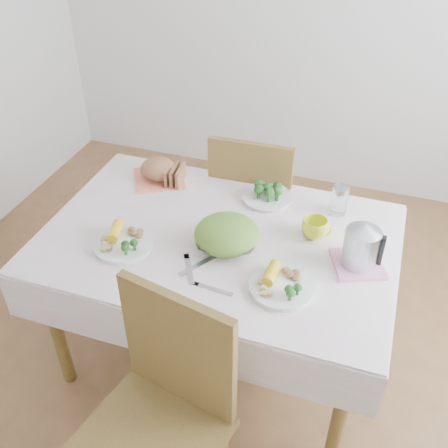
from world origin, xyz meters
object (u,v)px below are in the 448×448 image
(dining_table, at_px, (219,300))
(chair_far, at_px, (257,208))
(chair_near, at_px, (149,447))
(salad_bowl, at_px, (227,240))
(electric_kettle, at_px, (362,242))
(dinner_plate_left, at_px, (124,244))
(dinner_plate_right, at_px, (281,287))
(yellow_mug, at_px, (315,228))

(dining_table, xyz_separation_m, chair_far, (-0.00, 0.66, 0.09))
(dining_table, relative_size, chair_near, 1.38)
(salad_bowl, distance_m, electric_kettle, 0.54)
(electric_kettle, bearing_deg, dinner_plate_left, -166.70)
(dining_table, xyz_separation_m, electric_kettle, (0.59, 0.01, 0.51))
(dining_table, bearing_deg, dinner_plate_right, -33.96)
(dining_table, height_order, chair_near, chair_near)
(dinner_plate_right, bearing_deg, chair_far, 110.74)
(chair_far, relative_size, yellow_mug, 8.71)
(salad_bowl, relative_size, electric_kettle, 1.31)
(chair_near, bearing_deg, chair_far, 103.16)
(dinner_plate_left, relative_size, electric_kettle, 1.32)
(electric_kettle, bearing_deg, salad_bowl, -172.38)
(chair_near, distance_m, dinner_plate_left, 0.80)
(chair_near, distance_m, salad_bowl, 0.84)
(chair_far, height_order, yellow_mug, chair_far)
(salad_bowl, height_order, dinner_plate_right, salad_bowl)
(chair_near, xyz_separation_m, yellow_mug, (0.35, 0.95, 0.34))
(dinner_plate_left, bearing_deg, dining_table, 27.85)
(salad_bowl, bearing_deg, dinner_plate_right, -32.36)
(salad_bowl, distance_m, yellow_mug, 0.38)
(yellow_mug, bearing_deg, dinner_plate_right, -98.80)
(chair_far, height_order, dinner_plate_left, chair_far)
(chair_far, xyz_separation_m, yellow_mug, (0.39, -0.53, 0.34))
(chair_far, xyz_separation_m, salad_bowl, (0.06, -0.71, 0.33))
(dinner_plate_left, bearing_deg, yellow_mug, 23.31)
(dinner_plate_left, xyz_separation_m, yellow_mug, (0.74, 0.32, 0.03))
(dinner_plate_left, height_order, dinner_plate_right, same)
(chair_near, distance_m, dinner_plate_right, 0.73)
(chair_far, xyz_separation_m, dinner_plate_left, (-0.35, -0.85, 0.31))
(chair_far, relative_size, electric_kettle, 5.04)
(dining_table, relative_size, electric_kettle, 7.21)
(salad_bowl, height_order, yellow_mug, yellow_mug)
(yellow_mug, distance_m, electric_kettle, 0.25)
(dinner_plate_left, distance_m, electric_kettle, 0.97)
(dining_table, height_order, electric_kettle, electric_kettle)
(yellow_mug, bearing_deg, dining_table, -161.11)
(chair_near, height_order, dinner_plate_left, chair_near)
(chair_far, relative_size, dinner_plate_right, 3.91)
(chair_near, relative_size, yellow_mug, 9.03)
(dining_table, distance_m, dinner_plate_right, 0.57)
(chair_near, height_order, salad_bowl, chair_near)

